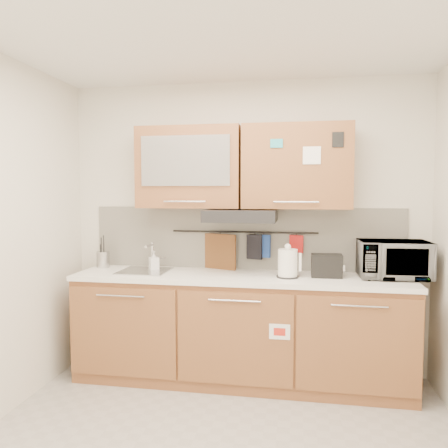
% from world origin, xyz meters
% --- Properties ---
extents(ceiling, '(3.20, 3.20, 0.00)m').
position_xyz_m(ceiling, '(0.00, 0.00, 2.60)').
color(ceiling, white).
rests_on(ceiling, wall_back).
extents(wall_back, '(3.20, 0.00, 3.20)m').
position_xyz_m(wall_back, '(0.00, 1.50, 1.30)').
color(wall_back, silver).
rests_on(wall_back, ground).
extents(base_cabinet, '(2.80, 0.64, 0.88)m').
position_xyz_m(base_cabinet, '(0.00, 1.19, 0.41)').
color(base_cabinet, '#945934').
rests_on(base_cabinet, floor).
extents(countertop, '(2.82, 0.62, 0.04)m').
position_xyz_m(countertop, '(0.00, 1.19, 0.90)').
color(countertop, white).
rests_on(countertop, base_cabinet).
extents(backsplash, '(2.80, 0.02, 0.56)m').
position_xyz_m(backsplash, '(0.00, 1.49, 1.20)').
color(backsplash, silver).
rests_on(backsplash, countertop).
extents(upper_cabinets, '(1.82, 0.37, 0.70)m').
position_xyz_m(upper_cabinets, '(-0.00, 1.32, 1.83)').
color(upper_cabinets, '#945934').
rests_on(upper_cabinets, wall_back).
extents(range_hood, '(0.60, 0.46, 0.10)m').
position_xyz_m(range_hood, '(0.00, 1.25, 1.42)').
color(range_hood, black).
rests_on(range_hood, upper_cabinets).
extents(sink, '(0.42, 0.40, 0.26)m').
position_xyz_m(sink, '(-0.85, 1.21, 0.92)').
color(sink, silver).
rests_on(sink, countertop).
extents(utensil_rail, '(1.30, 0.02, 0.02)m').
position_xyz_m(utensil_rail, '(0.00, 1.45, 1.26)').
color(utensil_rail, black).
rests_on(utensil_rail, backsplash).
extents(utensil_crock, '(0.14, 0.14, 0.30)m').
position_xyz_m(utensil_crock, '(-1.30, 1.34, 1.00)').
color(utensil_crock, '#ADACB1').
rests_on(utensil_crock, countertop).
extents(kettle, '(0.20, 0.18, 0.28)m').
position_xyz_m(kettle, '(0.40, 1.15, 1.03)').
color(kettle, white).
rests_on(kettle, countertop).
extents(toaster, '(0.25, 0.15, 0.19)m').
position_xyz_m(toaster, '(0.71, 1.22, 1.02)').
color(toaster, black).
rests_on(toaster, countertop).
extents(microwave, '(0.56, 0.39, 0.30)m').
position_xyz_m(microwave, '(1.25, 1.28, 1.07)').
color(microwave, '#999999').
rests_on(microwave, countertop).
extents(soap_bottle, '(0.11, 0.11, 0.17)m').
position_xyz_m(soap_bottle, '(-0.79, 1.28, 1.01)').
color(soap_bottle, '#999999').
rests_on(soap_bottle, countertop).
extents(cutting_board, '(0.31, 0.13, 0.39)m').
position_xyz_m(cutting_board, '(-0.22, 1.44, 1.04)').
color(cutting_board, brown).
rests_on(cutting_board, utensil_rail).
extents(oven_mitt, '(0.13, 0.06, 0.20)m').
position_xyz_m(oven_mitt, '(0.18, 1.44, 1.14)').
color(oven_mitt, navy).
rests_on(oven_mitt, utensil_rail).
extents(dark_pouch, '(0.15, 0.08, 0.22)m').
position_xyz_m(dark_pouch, '(0.10, 1.44, 1.13)').
color(dark_pouch, black).
rests_on(dark_pouch, utensil_rail).
extents(pot_holder, '(0.12, 0.06, 0.15)m').
position_xyz_m(pot_holder, '(0.47, 1.44, 1.16)').
color(pot_holder, '#AF1817').
rests_on(pot_holder, utensil_rail).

